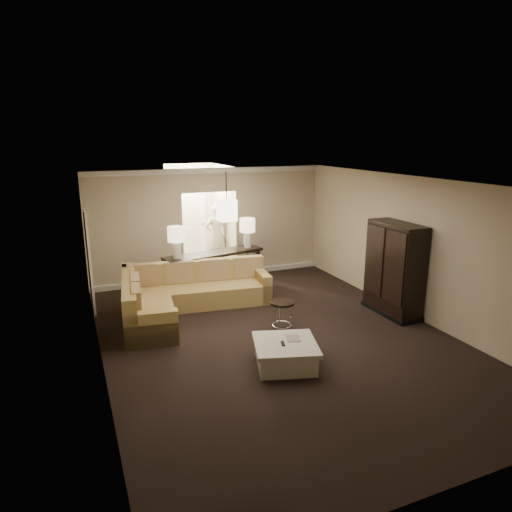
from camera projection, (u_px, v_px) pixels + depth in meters
name	position (u px, v px, depth m)	size (l,w,h in m)	color
ground	(277.00, 338.00, 8.26)	(8.00, 8.00, 0.00)	black
wall_back	(210.00, 224.00, 11.48)	(6.00, 0.04, 2.80)	#C2AB92
wall_front	(458.00, 369.00, 4.34)	(6.00, 0.04, 2.80)	#C2AB92
wall_left	(96.00, 285.00, 6.79)	(0.04, 8.00, 2.80)	#C2AB92
wall_right	(415.00, 248.00, 9.03)	(0.04, 8.00, 2.80)	#C2AB92
ceiling	(279.00, 183.00, 7.55)	(6.00, 8.00, 0.02)	white
crown_molding	(209.00, 171.00, 11.10)	(6.00, 0.10, 0.12)	silver
baseboard	(212.00, 275.00, 11.77)	(6.00, 0.10, 0.12)	silver
side_door	(89.00, 261.00, 9.39)	(0.05, 0.90, 2.10)	white
foyer	(196.00, 219.00, 12.70)	(1.44, 2.02, 2.80)	white
sectional_sofa	(183.00, 295.00, 9.41)	(3.35, 2.56, 0.92)	brown
coffee_table	(285.00, 354.00, 7.23)	(1.22, 1.22, 0.41)	beige
console_table	(214.00, 268.00, 10.69)	(2.46, 1.01, 0.93)	black
armoire	(394.00, 271.00, 9.21)	(0.56, 1.32, 1.89)	black
drink_table	(282.00, 310.00, 8.51)	(0.45, 0.45, 0.57)	black
table_lamp_left	(176.00, 237.00, 9.97)	(0.37, 0.37, 0.71)	white
table_lamp_right	(247.00, 228.00, 10.98)	(0.37, 0.37, 0.71)	white
pendant_light	(227.00, 210.00, 10.18)	(0.38, 0.38, 1.09)	black
person	(217.00, 232.00, 12.54)	(0.71, 0.47, 1.97)	beige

